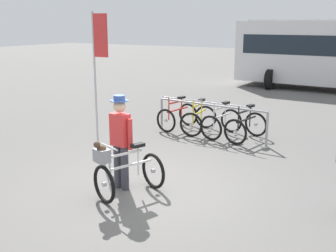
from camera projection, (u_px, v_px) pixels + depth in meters
ground_plane at (149, 189)px, 7.50m from camera, size 80.00×80.00×0.00m
bike_rack_rail at (210, 112)px, 10.78m from camera, size 3.20×0.30×0.88m
racked_bike_red at (177, 116)px, 11.63m from camera, size 0.82×1.17×0.97m
racked_bike_yellow at (199, 119)px, 11.24m from camera, size 0.73×1.15×0.97m
racked_bike_white at (221, 123)px, 10.86m from camera, size 0.81×1.19×0.97m
racked_bike_black at (246, 127)px, 10.47m from camera, size 0.85×1.22×0.98m
featured_bicycle at (123, 170)px, 7.03m from camera, size 1.00×1.26×1.09m
person_with_featured_bike at (120, 138)px, 7.29m from camera, size 0.53×0.32×1.72m
banner_flag at (98, 54)px, 9.73m from camera, size 0.45×0.05×3.20m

